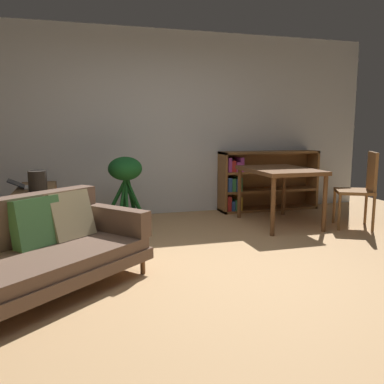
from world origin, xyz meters
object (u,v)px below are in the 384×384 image
Objects in this scene: dining_chair_near at (361,186)px; bookshelf at (261,181)px; open_laptop at (28,186)px; potted_floor_plant at (126,184)px; fabric_couch at (24,249)px; desk_speaker at (38,182)px; dining_table at (280,175)px; media_console at (37,213)px.

bookshelf is (-0.71, 1.45, -0.09)m from dining_chair_near.
potted_floor_plant is (1.16, 0.06, -0.04)m from open_laptop.
open_laptop is at bearing -168.14° from bookshelf.
fabric_couch is 1.48m from desk_speaker.
potted_floor_plant is at bearing 170.46° from dining_table.
bookshelf is (0.21, 0.99, -0.21)m from dining_table.
potted_floor_plant reaches higher than media_console.
dining_chair_near is (3.94, 1.08, 0.19)m from fabric_couch.
dining_table is at bearing -5.05° from open_laptop.
fabric_couch reaches higher than open_laptop.
fabric_couch is 1.73× the size of dining_table.
potted_floor_plant reaches higher than fabric_couch.
dining_chair_near is at bearing 15.36° from fabric_couch.
dining_chair_near is at bearing -9.70° from media_console.
desk_speaker reaches higher than fabric_couch.
open_laptop is 3.18m from dining_table.
open_laptop is 0.45× the size of potted_floor_plant.
desk_speaker is 0.21× the size of dining_table.
desk_speaker is at bearing -79.50° from media_console.
bookshelf reaches higher than dining_table.
fabric_couch reaches higher than media_console.
desk_speaker is at bearing -69.24° from open_laptop.
desk_speaker is 0.15× the size of bookshelf.
fabric_couch is 1.23× the size of bookshelf.
dining_chair_near is 1.62m from bookshelf.
media_console is at bearing -173.74° from potted_floor_plant.
media_console is at bearing 100.50° from desk_speaker.
bookshelf reaches higher than open_laptop.
fabric_couch is at bearing -152.85° from dining_table.
media_console is 5.33× the size of desk_speaker.
fabric_couch is 3.40m from dining_table.
dining_table is at bearing 153.30° from dining_chair_near.
potted_floor_plant is 2.31m from bookshelf.
dining_table is at bearing -102.09° from bookshelf.
fabric_couch is 1.99× the size of dining_chair_near.
dining_table is 1.03m from bookshelf.
dining_table is (2.00, -0.34, 0.10)m from potted_floor_plant.
media_console is 3.38m from bookshelf.
dining_table is at bearing -9.54° from potted_floor_plant.
potted_floor_plant is 2.04m from dining_table.
fabric_couch and dining_table have the same top height.
bookshelf is at bearing 38.15° from fabric_couch.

